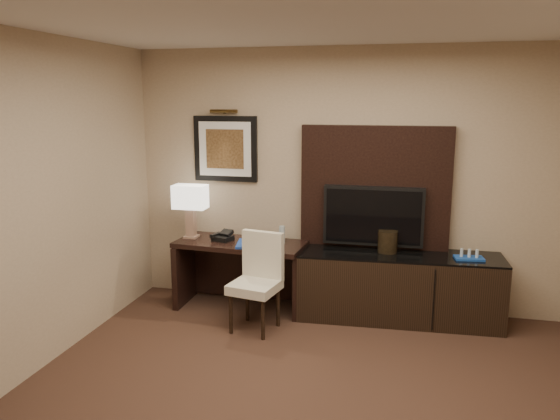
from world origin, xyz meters
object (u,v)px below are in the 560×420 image
(desk, at_px, (241,275))
(credenza, at_px, (399,287))
(water_bottle, at_px, (282,235))
(minibar_tray, at_px, (469,254))
(desk_phone, at_px, (223,236))
(desk_chair, at_px, (255,286))
(tv, at_px, (373,216))
(ice_bucket, at_px, (388,242))
(table_lamp, at_px, (191,210))

(desk, xyz_separation_m, credenza, (1.63, 0.05, -0.02))
(water_bottle, height_order, minibar_tray, water_bottle)
(desk, height_order, desk_phone, desk_phone)
(desk_chair, relative_size, desk_phone, 4.73)
(tv, distance_m, ice_bucket, 0.30)
(desk_phone, distance_m, minibar_tray, 2.46)
(desk_phone, bearing_deg, ice_bucket, 20.27)
(tv, relative_size, desk_chair, 1.14)
(credenza, bearing_deg, water_bottle, 177.01)
(desk, relative_size, tv, 1.34)
(ice_bucket, bearing_deg, credenza, -17.37)
(credenza, bearing_deg, table_lamp, 177.30)
(desk_chair, relative_size, water_bottle, 4.92)
(tv, distance_m, minibar_tray, 0.98)
(credenza, distance_m, ice_bucket, 0.47)
(tv, bearing_deg, minibar_tray, -10.33)
(tv, xyz_separation_m, ice_bucket, (0.16, -0.10, -0.23))
(tv, relative_size, ice_bucket, 4.61)
(water_bottle, xyz_separation_m, minibar_tray, (1.84, -0.03, -0.08))
(table_lamp, relative_size, ice_bucket, 2.78)
(desk_chair, relative_size, ice_bucket, 4.06)
(credenza, distance_m, tv, 0.75)
(desk_chair, distance_m, table_lamp, 1.19)
(desk_phone, relative_size, water_bottle, 1.04)
(ice_bucket, bearing_deg, desk_chair, -152.83)
(desk_chair, xyz_separation_m, water_bottle, (0.13, 0.58, 0.37))
(table_lamp, height_order, desk_phone, table_lamp)
(tv, distance_m, table_lamp, 1.91)
(desk_phone, bearing_deg, tv, 24.25)
(desk_phone, distance_m, ice_bucket, 1.70)
(credenza, xyz_separation_m, water_bottle, (-1.20, 0.01, 0.47))
(desk, relative_size, minibar_tray, 4.99)
(credenza, height_order, table_lamp, table_lamp)
(desk_phone, height_order, ice_bucket, ice_bucket)
(ice_bucket, bearing_deg, tv, 147.27)
(table_lamp, bearing_deg, minibar_tray, -0.57)
(desk_chair, bearing_deg, minibar_tray, 26.54)
(desk, relative_size, water_bottle, 7.50)
(desk, relative_size, desk_phone, 7.20)
(desk, xyz_separation_m, water_bottle, (0.43, 0.06, 0.45))
(desk_phone, bearing_deg, water_bottle, 21.91)
(desk, relative_size, desk_chair, 1.52)
(tv, bearing_deg, desk_chair, -145.57)
(credenza, distance_m, minibar_tray, 0.75)
(credenza, xyz_separation_m, table_lamp, (-2.19, -0.00, 0.68))
(water_bottle, height_order, ice_bucket, same)
(desk_phone, height_order, minibar_tray, desk_phone)
(tv, bearing_deg, table_lamp, -175.79)
(desk, xyz_separation_m, ice_bucket, (1.50, 0.09, 0.43))
(desk_chair, bearing_deg, credenza, 34.46)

